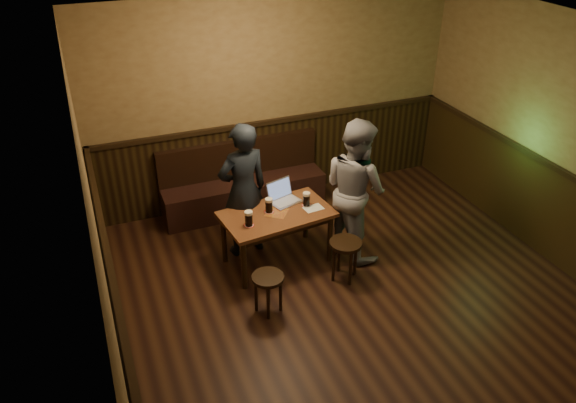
# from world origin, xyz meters

# --- Properties ---
(room) EXTENTS (5.04, 6.04, 2.84)m
(room) POSITION_xyz_m (0.00, 0.22, 1.20)
(room) COLOR black
(room) RESTS_ON ground
(bench) EXTENTS (2.20, 0.50, 0.95)m
(bench) POSITION_xyz_m (-0.57, 2.75, 0.31)
(bench) COLOR black
(bench) RESTS_ON ground
(pub_table) EXTENTS (1.32, 0.86, 0.67)m
(pub_table) POSITION_xyz_m (-0.57, 1.44, 0.58)
(pub_table) COLOR #563018
(pub_table) RESTS_ON ground
(stool_left) EXTENTS (0.43, 0.43, 0.45)m
(stool_left) POSITION_xyz_m (-0.97, 0.64, 0.36)
(stool_left) COLOR black
(stool_left) RESTS_ON ground
(stool_right) EXTENTS (0.37, 0.37, 0.49)m
(stool_right) POSITION_xyz_m (0.03, 0.85, 0.39)
(stool_right) COLOR black
(stool_right) RESTS_ON ground
(pint_left) EXTENTS (0.12, 0.12, 0.18)m
(pint_left) POSITION_xyz_m (-0.94, 1.30, 0.76)
(pint_left) COLOR #AB1715
(pint_left) RESTS_ON pub_table
(pint_mid) EXTENTS (0.11, 0.11, 0.18)m
(pint_mid) POSITION_xyz_m (-0.64, 1.49, 0.76)
(pint_mid) COLOR #AB1715
(pint_mid) RESTS_ON pub_table
(pint_right) EXTENTS (0.11, 0.11, 0.17)m
(pint_right) POSITION_xyz_m (-0.19, 1.47, 0.75)
(pint_right) COLOR #AB1715
(pint_right) RESTS_ON pub_table
(laptop) EXTENTS (0.41, 0.37, 0.25)m
(laptop) POSITION_xyz_m (-0.41, 1.67, 0.73)
(laptop) COLOR silver
(laptop) RESTS_ON pub_table
(menu) EXTENTS (0.23, 0.17, 0.00)m
(menu) POSITION_xyz_m (-0.14, 1.38, 0.67)
(menu) COLOR silver
(menu) RESTS_ON pub_table
(person_suit) EXTENTS (0.66, 0.48, 1.67)m
(person_suit) POSITION_xyz_m (-0.85, 1.79, 0.84)
(person_suit) COLOR black
(person_suit) RESTS_ON ground
(person_grey) EXTENTS (0.83, 0.96, 1.71)m
(person_grey) POSITION_xyz_m (0.36, 1.32, 0.86)
(person_grey) COLOR gray
(person_grey) RESTS_ON ground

